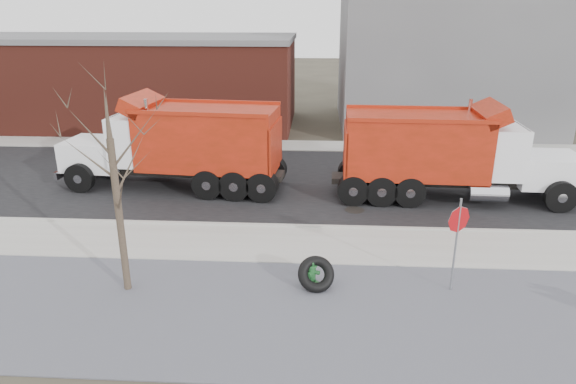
# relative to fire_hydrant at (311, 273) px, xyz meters

# --- Properties ---
(ground) EXTENTS (120.00, 120.00, 0.00)m
(ground) POSITION_rel_fire_hydrant_xyz_m (-1.53, 2.13, -0.37)
(ground) COLOR #383328
(ground) RESTS_ON ground
(gravel_verge) EXTENTS (60.00, 5.00, 0.03)m
(gravel_verge) POSITION_rel_fire_hydrant_xyz_m (-1.53, -1.37, -0.36)
(gravel_verge) COLOR gray
(gravel_verge) RESTS_ON ground
(sidewalk) EXTENTS (60.00, 2.50, 0.06)m
(sidewalk) POSITION_rel_fire_hydrant_xyz_m (-1.53, 2.38, -0.34)
(sidewalk) COLOR #9E9B93
(sidewalk) RESTS_ON ground
(curb) EXTENTS (60.00, 0.15, 0.11)m
(curb) POSITION_rel_fire_hydrant_xyz_m (-1.53, 3.68, -0.32)
(curb) COLOR #9E9B93
(curb) RESTS_ON ground
(road) EXTENTS (60.00, 9.40, 0.02)m
(road) POSITION_rel_fire_hydrant_xyz_m (-1.53, 8.43, -0.36)
(road) COLOR black
(road) RESTS_ON ground
(far_sidewalk) EXTENTS (60.00, 2.00, 0.06)m
(far_sidewalk) POSITION_rel_fire_hydrant_xyz_m (-1.53, 14.13, -0.34)
(far_sidewalk) COLOR #9E9B93
(far_sidewalk) RESTS_ON ground
(building_grey) EXTENTS (12.00, 10.00, 8.00)m
(building_grey) POSITION_rel_fire_hydrant_xyz_m (7.47, 20.13, 3.63)
(building_grey) COLOR slate
(building_grey) RESTS_ON ground
(building_brick) EXTENTS (20.20, 8.20, 5.30)m
(building_brick) POSITION_rel_fire_hydrant_xyz_m (-11.53, 19.13, 2.28)
(building_brick) COLOR maroon
(building_brick) RESTS_ON ground
(bare_tree) EXTENTS (3.20, 3.20, 5.20)m
(bare_tree) POSITION_rel_fire_hydrant_xyz_m (-4.73, -0.47, 2.92)
(bare_tree) COLOR #382D23
(bare_tree) RESTS_ON ground
(fire_hydrant) EXTENTS (0.46, 0.45, 0.81)m
(fire_hydrant) POSITION_rel_fire_hydrant_xyz_m (0.00, 0.00, 0.00)
(fire_hydrant) COLOR #276732
(fire_hydrant) RESTS_ON ground
(truck_tire) EXTENTS (1.12, 0.99, 0.93)m
(truck_tire) POSITION_rel_fire_hydrant_xyz_m (0.12, -0.15, 0.05)
(truck_tire) COLOR black
(truck_tire) RESTS_ON ground
(stop_sign) EXTENTS (0.61, 0.38, 2.54)m
(stop_sign) POSITION_rel_fire_hydrant_xyz_m (3.59, -0.04, 1.37)
(stop_sign) COLOR gray
(stop_sign) RESTS_ON ground
(dump_truck_red_a) EXTENTS (9.02, 2.73, 3.62)m
(dump_truck_red_a) POSITION_rel_fire_hydrant_xyz_m (4.87, 6.82, 1.47)
(dump_truck_red_a) COLOR black
(dump_truck_red_a) RESTS_ON ground
(dump_truck_red_b) EXTENTS (8.90, 3.27, 3.70)m
(dump_truck_red_b) POSITION_rel_fire_hydrant_xyz_m (-5.26, 7.37, 1.51)
(dump_truck_red_b) COLOR black
(dump_truck_red_b) RESTS_ON ground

